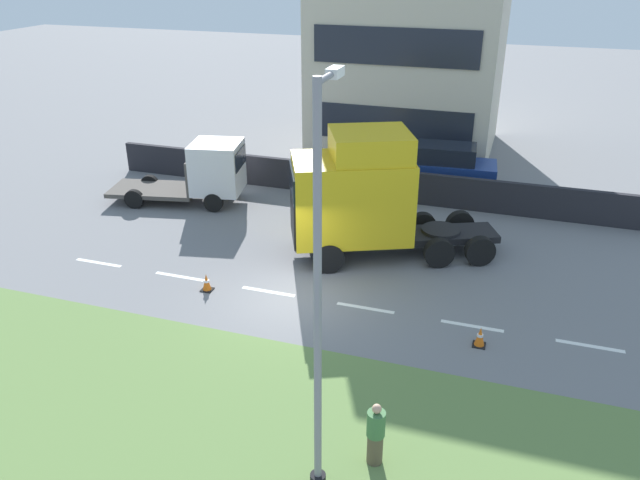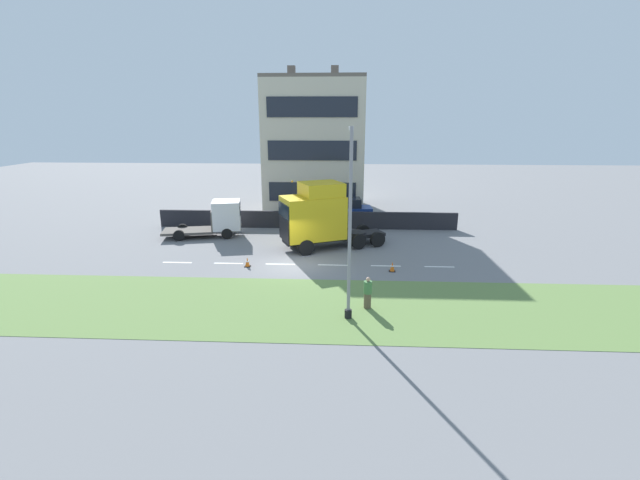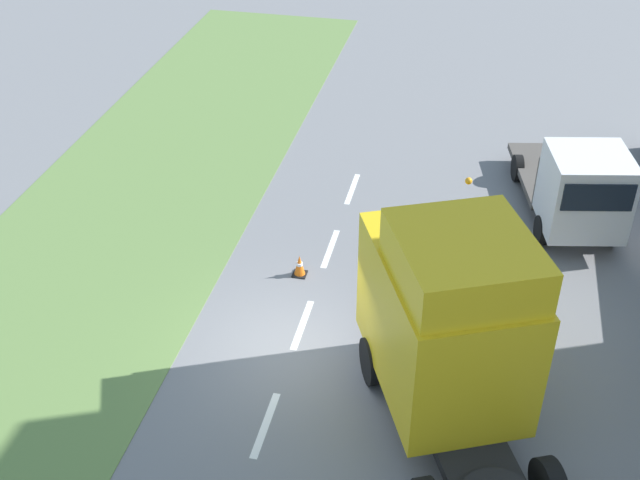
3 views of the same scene
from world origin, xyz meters
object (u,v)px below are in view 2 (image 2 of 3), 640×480
object	(u,v)px
parked_car	(344,211)
pedestrian	(368,293)
lorry_cab	(317,216)
lamp_post	(350,234)
traffic_cone_trailing	(247,262)
traffic_cone_lead	(392,267)
flatbed_truck	(220,218)

from	to	relation	value
parked_car	pedestrian	size ratio (longest dim) A/B	3.15
lorry_cab	parked_car	xyz separation A→B (m)	(7.38, -1.85, -1.23)
lamp_post	traffic_cone_trailing	xyz separation A→B (m)	(6.51, 5.94, -3.57)
lamp_post	traffic_cone_lead	bearing A→B (deg)	-23.36
pedestrian	traffic_cone_lead	size ratio (longest dim) A/B	2.65
parked_car	lamp_post	size ratio (longest dim) A/B	0.58
lorry_cab	lamp_post	distance (m)	10.76
lamp_post	pedestrian	world-z (taller)	lamp_post
flatbed_truck	lorry_cab	bearing A→B (deg)	57.35
lorry_cab	traffic_cone_trailing	size ratio (longest dim) A/B	12.73
flatbed_truck	pedestrian	distance (m)	16.06
flatbed_truck	traffic_cone_trailing	bearing A→B (deg)	15.34
flatbed_truck	parked_car	distance (m)	10.32
lamp_post	traffic_cone_trailing	distance (m)	9.51
lamp_post	pedestrian	distance (m)	3.40
lorry_cab	pedestrian	xyz separation A→B (m)	(-9.44, -2.89, -1.52)
lorry_cab	parked_car	distance (m)	7.71
lorry_cab	pedestrian	bearing A→B (deg)	172.95
parked_car	lamp_post	bearing A→B (deg)	175.62
pedestrian	lorry_cab	bearing A→B (deg)	17.00
lorry_cab	parked_car	world-z (taller)	lorry_cab
lorry_cab	parked_car	bearing A→B (deg)	-38.08
flatbed_truck	traffic_cone_lead	size ratio (longest dim) A/B	10.34
traffic_cone_lead	lamp_post	bearing A→B (deg)	156.64
flatbed_truck	traffic_cone_trailing	distance (m)	7.71
parked_car	pedestrian	bearing A→B (deg)	178.74
flatbed_truck	parked_car	size ratio (longest dim) A/B	1.24
parked_car	lamp_post	distance (m)	18.07
traffic_cone_trailing	traffic_cone_lead	bearing A→B (deg)	-92.67
lamp_post	lorry_cab	bearing A→B (deg)	10.71
lorry_cab	lamp_post	size ratio (longest dim) A/B	0.89
parked_car	traffic_cone_lead	world-z (taller)	parked_car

